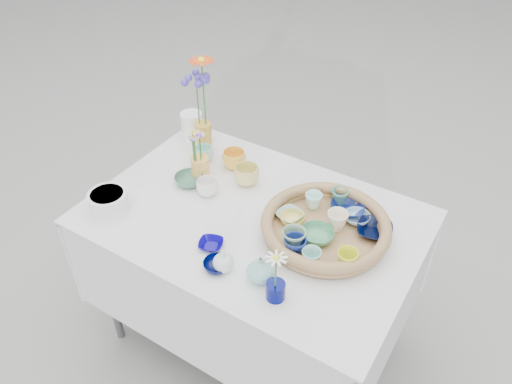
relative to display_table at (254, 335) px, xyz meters
The scene contains 34 objects.
ground 0.00m from the display_table, ahead, with size 80.00×80.00×0.00m, color gray.
display_table is the anchor object (origin of this frame).
wicker_tray 0.85m from the display_table, 10.12° to the left, with size 0.47×0.47×0.08m, color olive, non-canonical shape.
tray_ceramic_0 0.88m from the display_table, 33.41° to the left, with size 0.13×0.13×0.03m, color navy.
tray_ceramic_1 0.92m from the display_table, 17.28° to the left, with size 0.13×0.13×0.03m, color black.
tray_ceramic_2 0.92m from the display_table, ahead, with size 0.07×0.07×0.07m, color yellow.
tray_ceramic_3 0.85m from the display_table, ahead, with size 0.12×0.12×0.04m, color #479162.
tray_ceramic_4 0.86m from the display_table, 21.04° to the right, with size 0.08×0.08×0.08m, color #86B38D.
tray_ceramic_5 0.81m from the display_table, 19.68° to the left, with size 0.10×0.10×0.02m, color #A1C8C0.
tray_ceramic_6 0.85m from the display_table, 39.71° to the left, with size 0.07×0.07×0.06m, color #C6F8EB.
tray_ceramic_7 0.88m from the display_table, 16.20° to the left, with size 0.08×0.08×0.07m, color white.
tray_ceramic_8 0.89m from the display_table, 25.04° to the left, with size 0.10×0.10×0.03m, color #97C4DF.
tray_ceramic_9 0.86m from the display_table, 24.97° to the right, with size 0.08×0.08×0.07m, color navy.
tray_ceramic_10 0.81m from the display_table, 11.03° to the left, with size 0.09×0.09×0.03m, color #E1CD52.
tray_ceramic_11 0.88m from the display_table, 21.72° to the right, with size 0.07×0.07×0.06m, color #8CD0C5.
tray_ceramic_12 0.88m from the display_table, 41.81° to the left, with size 0.07×0.07×0.06m, color #52A082.
loose_ceramic_0 0.87m from the display_table, 136.65° to the left, with size 0.10×0.10×0.08m, color yellow.
loose_ceramic_1 0.83m from the display_table, 129.67° to the left, with size 0.10×0.10×0.08m, color #E0CF72.
loose_ceramic_2 0.85m from the display_table, behind, with size 0.12×0.12×0.04m, color #41745A.
loose_ceramic_3 0.83m from the display_table, behind, with size 0.09×0.09×0.07m, color white.
loose_ceramic_4 0.81m from the display_table, 100.39° to the right, with size 0.09×0.09×0.02m, color #080076.
loose_ceramic_5 0.91m from the display_table, 152.10° to the left, with size 0.08×0.08×0.07m, color #B1E8DE.
loose_ceramic_6 0.83m from the display_table, 82.50° to the right, with size 0.09×0.09×0.03m, color #010839.
fluted_bowl 0.98m from the display_table, 151.98° to the right, with size 0.15×0.15×0.08m, color white, non-canonical shape.
bud_vase_paleblue 0.87m from the display_table, 77.69° to the right, with size 0.07×0.07×0.11m, color silver, non-canonical shape.
bud_vase_seafoam 0.87m from the display_table, 53.41° to the right, with size 0.09×0.09×0.10m, color #7ABEB7.
bud_vase_cobalt 0.89m from the display_table, 47.48° to the right, with size 0.06×0.06×0.06m, color #000554.
single_daisy 0.98m from the display_table, 47.94° to the right, with size 0.08×0.08×0.14m, color white, non-canonical shape.
tall_vase_yellow 0.98m from the display_table, 148.30° to the left, with size 0.07×0.07×0.14m, color gold.
gerbera 1.16m from the display_table, 146.74° to the left, with size 0.12×0.12×0.31m, color #FF531C, non-canonical shape.
hydrangea 1.13m from the display_table, 149.46° to the left, with size 0.08×0.08×0.29m, color #5046C3, non-canonical shape.
white_pitcher 1.04m from the display_table, 149.43° to the left, with size 0.14×0.10×0.13m, color white, non-canonical shape.
daisy_cup 0.88m from the display_table, 162.00° to the left, with size 0.08×0.08×0.08m, color #FDBC52.
daisy_posy 0.99m from the display_table, 163.43° to the left, with size 0.08×0.08×0.16m, color silver, non-canonical shape.
Camera 1 is at (0.77, -1.22, 2.04)m, focal length 35.00 mm.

